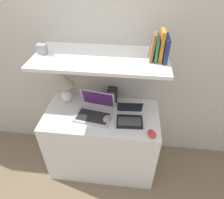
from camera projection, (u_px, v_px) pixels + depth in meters
ground_plane at (100, 184)px, 2.15m from camera, size 12.00×12.00×0.00m
wall_back at (105, 56)px, 1.89m from camera, size 6.00×0.05×2.40m
desk at (102, 141)px, 2.13m from camera, size 1.09×0.56×0.76m
back_riser at (106, 104)px, 2.20m from camera, size 1.09×0.04×1.30m
shelf at (100, 58)px, 1.61m from camera, size 1.09×0.50×0.03m
table_lamp at (65, 85)px, 1.92m from camera, size 0.19×0.19×0.32m
laptop_large at (95, 111)px, 1.86m from camera, size 0.37×0.33×0.21m
laptop_small at (130, 117)px, 1.81m from camera, size 0.25×0.23×0.16m
computer_mouse at (107, 119)px, 1.81m from camera, size 0.09×0.11×0.04m
second_mouse at (152, 134)px, 1.67m from camera, size 0.09×0.11×0.04m
router_box at (112, 95)px, 2.00m from camera, size 0.10×0.06×0.16m
book_navy at (166, 49)px, 1.49m from camera, size 0.03×0.18×0.19m
book_orange at (161, 45)px, 1.48m from camera, size 0.03×0.13×0.23m
book_green at (156, 48)px, 1.50m from camera, size 0.02×0.14×0.19m
book_brown at (153, 46)px, 1.49m from camera, size 0.04×0.14×0.22m
shelf_gadget at (42, 49)px, 1.61m from camera, size 0.07×0.06×0.08m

